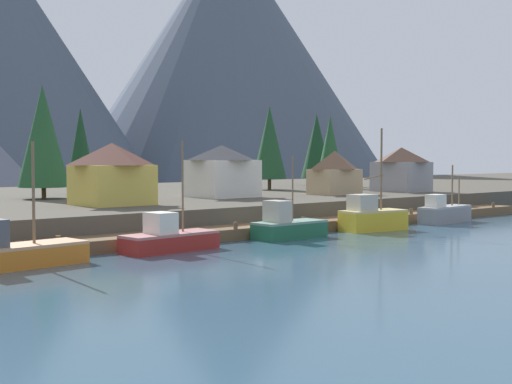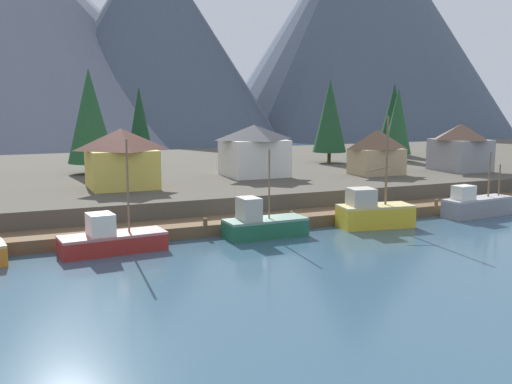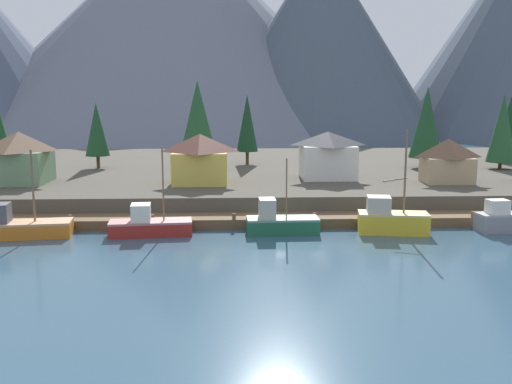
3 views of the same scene
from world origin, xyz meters
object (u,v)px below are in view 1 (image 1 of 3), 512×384
fishing_boat_orange (18,252)px  fishing_boat_grey (444,213)px  house_tan (335,172)px  house_yellow (112,173)px  fishing_boat_green (288,226)px  conifer_centre (330,149)px  conifer_mid_left (81,143)px  conifer_mid_right (317,146)px  house_white (222,171)px  conifer_near_left (43,136)px  fishing_boat_yellow (372,217)px  conifer_near_right (270,142)px  fishing_boat_red (169,238)px  house_grey (401,169)px

fishing_boat_orange → fishing_boat_grey: size_ratio=1.09×
house_tan → house_yellow: bearing=178.3°
fishing_boat_green → conifer_centre: (34.27, 28.05, 7.26)m
conifer_mid_left → fishing_boat_orange: bearing=-121.5°
conifer_mid_right → house_white: bearing=-152.7°
fishing_boat_green → conifer_near_left: conifer_near_left is taller
house_yellow → house_white: house_yellow is taller
house_yellow → conifer_mid_right: (47.85, 20.10, 3.33)m
house_tan → fishing_boat_yellow: bearing=-125.4°
house_tan → conifer_near_left: conifer_near_left is taller
fishing_boat_orange → fishing_boat_yellow: size_ratio=0.86×
conifer_near_right → conifer_near_left: bearing=179.6°
conifer_centre → conifer_mid_left: bearing=168.5°
fishing_boat_orange → conifer_centre: bearing=19.3°
fishing_boat_orange → house_white: (31.97, 20.26, 4.56)m
conifer_near_left → conifer_mid_right: conifer_near_left is taller
house_white → conifer_near_left: conifer_near_left is taller
fishing_boat_orange → conifer_mid_right: bearing=23.2°
house_yellow → conifer_mid_right: bearing=22.8°
fishing_boat_green → conifer_mid_right: conifer_mid_right is taller
fishing_boat_orange → fishing_boat_grey: 47.14m
conifer_mid_right → fishing_boat_red: bearing=-145.0°
conifer_centre → conifer_near_right: bearing=171.3°
fishing_boat_red → fishing_boat_orange: bearing=176.3°
fishing_boat_yellow → conifer_centre: conifer_centre is taller
house_white → conifer_near_left: (-17.11, 10.17, 3.91)m
fishing_boat_yellow → conifer_mid_left: 38.78m
conifer_near_right → conifer_centre: conifer_near_right is taller
fishing_boat_yellow → house_yellow: size_ratio=1.46×
fishing_boat_orange → house_white: house_white is taller
conifer_mid_left → fishing_boat_grey: bearing=-54.8°
conifer_mid_left → house_yellow: bearing=-107.8°
conifer_near_left → conifer_centre: size_ratio=1.18×
conifer_near_right → fishing_boat_grey: bearing=-91.6°
house_grey → fishing_boat_green: bearing=-156.9°
fishing_boat_green → fishing_boat_yellow: fishing_boat_yellow is taller
fishing_boat_orange → house_grey: (58.06, 15.01, 4.51)m
fishing_boat_red → conifer_centre: 55.14m
fishing_boat_yellow → conifer_near_left: 37.19m
fishing_boat_grey → house_tan: 15.78m
conifer_centre → house_white: bearing=-162.5°
fishing_boat_yellow → conifer_near_left: size_ratio=0.78×
fishing_boat_yellow → fishing_boat_grey: bearing=9.8°
conifer_near_right → conifer_centre: 10.69m
fishing_boat_yellow → house_grey: (23.17, 14.84, 4.18)m
conifer_mid_right → conifer_centre: conifer_mid_right is taller
house_grey → conifer_near_right: (-10.10, 15.21, 3.64)m
conifer_centre → house_tan: bearing=-134.2°
conifer_near_left → conifer_near_right: 33.11m
house_yellow → conifer_mid_right: 52.01m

